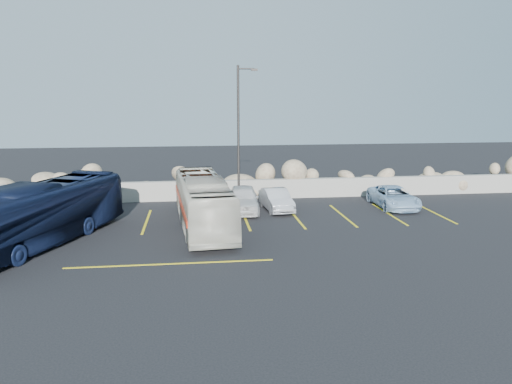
{
  "coord_description": "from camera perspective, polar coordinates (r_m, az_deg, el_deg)",
  "views": [
    {
      "loc": [
        0.01,
        -18.39,
        6.44
      ],
      "look_at": [
        2.81,
        4.0,
        2.0
      ],
      "focal_mm": 35.0,
      "sensor_mm": 36.0,
      "label": 1
    }
  ],
  "objects": [
    {
      "name": "ground",
      "position": [
        19.49,
        -6.82,
        -8.25
      ],
      "size": [
        90.0,
        90.0,
        0.0
      ],
      "primitive_type": "plane",
      "color": "black",
      "rests_on": "ground"
    },
    {
      "name": "vintage_bus",
      "position": [
        24.4,
        -6.05,
        -1.17
      ],
      "size": [
        2.9,
        9.25,
        2.53
      ],
      "primitive_type": "imported",
      "rotation": [
        0.0,
        0.0,
        0.09
      ],
      "color": "beige",
      "rests_on": "ground"
    },
    {
      "name": "seawall",
      "position": [
        30.95,
        -7.01,
        0.17
      ],
      "size": [
        60.0,
        0.4,
        1.2
      ],
      "primitive_type": "cube",
      "color": "gray",
      "rests_on": "ground"
    },
    {
      "name": "car_b",
      "position": [
        28.06,
        2.33,
        -0.89
      ],
      "size": [
        1.6,
        3.76,
        1.21
      ],
      "primitive_type": "imported",
      "rotation": [
        0.0,
        0.0,
        0.09
      ],
      "color": "#BBBBC0",
      "rests_on": "ground"
    },
    {
      "name": "riprap_pile",
      "position": [
        32.01,
        -7.05,
        1.8
      ],
      "size": [
        54.0,
        2.8,
        2.6
      ],
      "primitive_type": null,
      "color": "#8F765D",
      "rests_on": "ground"
    },
    {
      "name": "parking_lines",
      "position": [
        25.24,
        3.71,
        -3.66
      ],
      "size": [
        18.16,
        9.36,
        0.01
      ],
      "color": "yellow",
      "rests_on": "ground"
    },
    {
      "name": "car_d",
      "position": [
        29.83,
        15.46,
        -0.56
      ],
      "size": [
        2.05,
        4.36,
        1.2
      ],
      "primitive_type": "imported",
      "rotation": [
        0.0,
        0.0,
        -0.01
      ],
      "color": "#99BBD9",
      "rests_on": "ground"
    },
    {
      "name": "lamppost",
      "position": [
        28.09,
        -1.91,
        6.74
      ],
      "size": [
        1.14,
        0.18,
        8.0
      ],
      "color": "#2D2A28",
      "rests_on": "ground"
    },
    {
      "name": "car_a",
      "position": [
        27.72,
        -1.49,
        -0.78
      ],
      "size": [
        2.04,
        4.36,
        1.44
      ],
      "primitive_type": "imported",
      "rotation": [
        0.0,
        0.0,
        -0.08
      ],
      "color": "silver",
      "rests_on": "ground"
    },
    {
      "name": "tour_coach",
      "position": [
        23.42,
        -23.54,
        -2.33
      ],
      "size": [
        5.95,
        9.92,
        2.73
      ],
      "primitive_type": "imported",
      "rotation": [
        0.0,
        0.0,
        -0.4
      ],
      "color": "black",
      "rests_on": "ground"
    }
  ]
}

